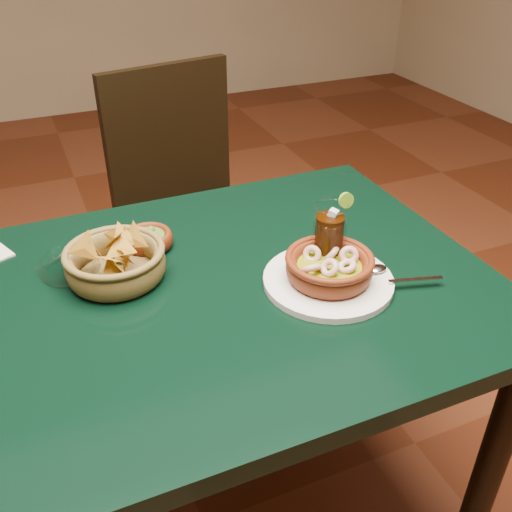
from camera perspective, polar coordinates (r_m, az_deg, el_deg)
name	(u,v)px	position (r m, az deg, el deg)	size (l,w,h in m)	color
dining_table	(187,333)	(1.15, -6.88, -7.66)	(1.20, 0.80, 0.75)	black
dining_chair	(192,211)	(1.84, -6.37, 4.53)	(0.52, 0.52, 0.96)	black
shrimp_plate	(329,270)	(1.10, 7.33, -1.43)	(0.33, 0.25, 0.08)	silver
chip_basket	(116,262)	(1.14, -13.86, -0.62)	(0.23, 0.23, 0.13)	brown
guacamole_ramekin	(148,239)	(1.23, -10.75, 1.64)	(0.12, 0.12, 0.04)	#531C0A
cola_drink	(329,238)	(1.13, 7.31, 1.81)	(0.14, 0.14, 0.16)	white
glass_ashtray	(70,265)	(1.19, -18.10, -0.89)	(0.14, 0.14, 0.03)	white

